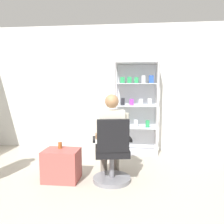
% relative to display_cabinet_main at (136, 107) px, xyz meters
% --- Properties ---
extents(back_wall, '(6.00, 0.10, 2.70)m').
position_rel_display_cabinet_main_xyz_m(back_wall, '(-0.40, 0.24, 0.38)').
color(back_wall, silver).
rests_on(back_wall, ground).
extents(display_cabinet_main, '(0.90, 0.45, 1.90)m').
position_rel_display_cabinet_main_xyz_m(display_cabinet_main, '(0.00, 0.00, 0.00)').
color(display_cabinet_main, '#B7B7BC').
rests_on(display_cabinet_main, ground).
extents(office_chair, '(0.61, 0.57, 0.96)m').
position_rel_display_cabinet_main_xyz_m(office_chair, '(-0.33, -1.61, -0.57)').
color(office_chair, slate).
rests_on(office_chair, ground).
extents(seated_shopkeeper, '(0.54, 0.61, 1.29)m').
position_rel_display_cabinet_main_xyz_m(seated_shopkeeper, '(-0.36, -1.45, -0.26)').
color(seated_shopkeeper, slate).
rests_on(seated_shopkeeper, ground).
extents(storage_crate, '(0.52, 0.40, 0.47)m').
position_rel_display_cabinet_main_xyz_m(storage_crate, '(-1.09, -1.60, -0.73)').
color(storage_crate, '#B24C47').
rests_on(storage_crate, ground).
extents(tea_glass, '(0.06, 0.06, 0.10)m').
position_rel_display_cabinet_main_xyz_m(tea_glass, '(-1.13, -1.53, -0.45)').
color(tea_glass, brown).
rests_on(tea_glass, storage_crate).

